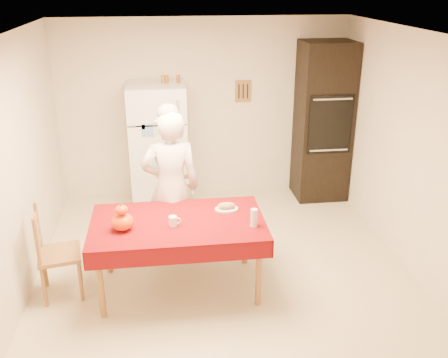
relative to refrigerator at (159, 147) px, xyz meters
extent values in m
plane|color=beige|center=(0.65, -1.88, -0.85)|extent=(4.50, 4.50, 0.00)
cube|color=beige|center=(0.65, 0.37, 0.40)|extent=(4.00, 0.02, 2.50)
cube|color=beige|center=(0.65, -4.13, 0.40)|extent=(4.00, 0.02, 2.50)
cube|color=beige|center=(-1.35, -1.88, 0.40)|extent=(0.02, 4.50, 2.50)
cube|color=beige|center=(2.65, -1.88, 0.40)|extent=(0.02, 4.50, 2.50)
cube|color=white|center=(0.65, -1.88, 1.65)|extent=(4.00, 4.50, 0.02)
cube|color=brown|center=(1.20, 0.36, 0.65)|extent=(0.22, 0.02, 0.30)
cube|color=white|center=(0.00, 0.00, 0.00)|extent=(0.75, 0.70, 1.70)
cube|color=silver|center=(0.26, -0.37, 0.60)|extent=(0.03, 0.03, 0.25)
cube|color=silver|center=(0.26, -0.37, -0.15)|extent=(0.03, 0.03, 0.60)
cube|color=black|center=(2.28, 0.05, 0.25)|extent=(0.70, 0.60, 2.20)
cube|color=black|center=(2.28, -0.26, 0.30)|extent=(0.59, 0.02, 0.80)
cylinder|color=brown|center=(-0.58, -2.44, -0.50)|extent=(0.06, 0.06, 0.71)
cylinder|color=brown|center=(-0.58, -1.66, -0.50)|extent=(0.06, 0.06, 0.71)
cylinder|color=brown|center=(0.90, -2.44, -0.50)|extent=(0.06, 0.06, 0.71)
cylinder|color=brown|center=(0.90, -1.66, -0.50)|extent=(0.06, 0.06, 0.71)
cube|color=brown|center=(0.16, -2.05, -0.12)|extent=(1.60, 0.90, 0.04)
cube|color=#62050F|center=(0.16, -2.05, -0.09)|extent=(1.70, 1.00, 0.01)
cylinder|color=brown|center=(0.05, -1.46, -0.64)|extent=(0.04, 0.04, 0.43)
cylinder|color=brown|center=(0.01, -1.12, -0.64)|extent=(0.04, 0.04, 0.43)
cylinder|color=brown|center=(0.40, -1.42, -0.64)|extent=(0.04, 0.04, 0.43)
cylinder|color=brown|center=(0.37, -1.08, -0.64)|extent=(0.04, 0.04, 0.43)
cube|color=brown|center=(0.21, -1.27, -0.40)|extent=(0.46, 0.44, 0.04)
cube|color=brown|center=(0.19, -1.10, -0.15)|extent=(0.36, 0.07, 0.50)
cylinder|color=brown|center=(-0.81, -2.15, -0.64)|extent=(0.04, 0.04, 0.43)
cylinder|color=brown|center=(-1.14, -2.21, -0.64)|extent=(0.04, 0.04, 0.43)
cylinder|color=brown|center=(-0.87, -1.79, -0.64)|extent=(0.04, 0.04, 0.43)
cylinder|color=brown|center=(-1.21, -1.85, -0.64)|extent=(0.04, 0.04, 0.43)
cube|color=brown|center=(-1.01, -2.00, -0.40)|extent=(0.47, 0.48, 0.04)
cube|color=brown|center=(-1.18, -2.03, -0.15)|extent=(0.09, 0.36, 0.50)
imported|color=silver|center=(0.12, -1.45, 0.02)|extent=(0.64, 0.43, 1.73)
cylinder|color=white|center=(0.11, -2.14, -0.04)|extent=(0.08, 0.08, 0.10)
ellipsoid|color=#EB6305|center=(-0.36, -2.16, -0.01)|extent=(0.21, 0.21, 0.16)
ellipsoid|color=#C95904|center=(-0.36, -2.16, 0.12)|extent=(0.12, 0.12, 0.09)
cylinder|color=silver|center=(0.88, -2.24, 0.00)|extent=(0.07, 0.07, 0.18)
cylinder|color=white|center=(0.67, -1.86, -0.08)|extent=(0.24, 0.24, 0.02)
ellipsoid|color=#A48151|center=(0.67, -1.86, -0.04)|extent=(0.18, 0.10, 0.06)
cylinder|color=#95601B|center=(0.10, 0.05, 0.90)|extent=(0.05, 0.05, 0.10)
cylinder|color=brown|center=(0.15, 0.05, 0.90)|extent=(0.05, 0.05, 0.10)
cylinder|color=brown|center=(0.29, 0.05, 0.90)|extent=(0.05, 0.05, 0.10)
camera|label=1|loc=(0.05, -6.43, 2.14)|focal=40.00mm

